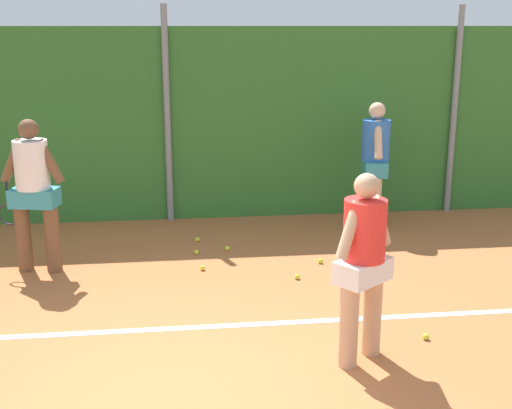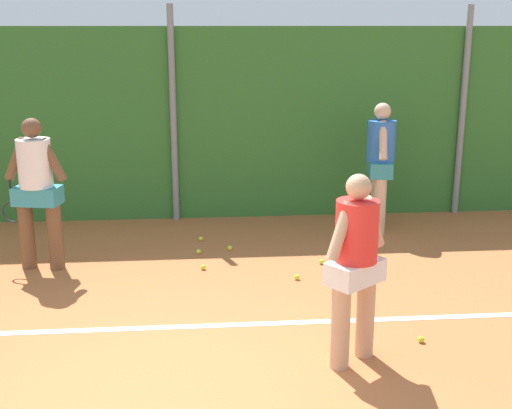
{
  "view_description": "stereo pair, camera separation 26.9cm",
  "coord_description": "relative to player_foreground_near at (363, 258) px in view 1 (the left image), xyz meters",
  "views": [
    {
      "loc": [
        0.13,
        -4.95,
        3.01
      ],
      "look_at": [
        1.06,
        2.73,
        0.91
      ],
      "focal_mm": 46.64,
      "sensor_mm": 36.0,
      "label": 1
    },
    {
      "loc": [
        0.4,
        -4.98,
        3.01
      ],
      "look_at": [
        1.06,
        2.73,
        0.91
      ],
      "focal_mm": 46.64,
      "sensor_mm": 36.0,
      "label": 2
    }
  ],
  "objects": [
    {
      "name": "tennis_ball_3",
      "position": [
        -1.35,
        2.5,
        -0.96
      ],
      "size": [
        0.07,
        0.07,
        0.07
      ],
      "primitive_type": "sphere",
      "color": "#CCDB33",
      "rests_on": "ground_plane"
    },
    {
      "name": "tennis_ball_1",
      "position": [
        0.76,
        0.3,
        -0.96
      ],
      "size": [
        0.07,
        0.07,
        0.07
      ],
      "primitive_type": "sphere",
      "color": "#CCDB33",
      "rests_on": "ground_plane"
    },
    {
      "name": "tennis_ball_6",
      "position": [
        -0.98,
        3.22,
        -0.96
      ],
      "size": [
        0.07,
        0.07,
        0.07
      ],
      "primitive_type": "sphere",
      "color": "#CCDB33",
      "rests_on": "ground_plane"
    },
    {
      "name": "player_midcourt",
      "position": [
        -3.39,
        2.74,
        0.08
      ],
      "size": [
        0.87,
        0.44,
        1.92
      ],
      "rotation": [
        0.0,
        0.0,
        2.93
      ],
      "color": "brown",
      "rests_on": "ground_plane"
    },
    {
      "name": "player_foreground_near",
      "position": [
        0.0,
        0.0,
        0.0
      ],
      "size": [
        0.63,
        0.55,
        1.77
      ],
      "rotation": [
        0.0,
        0.0,
        0.64
      ],
      "color": "tan",
      "rests_on": "ground_plane"
    },
    {
      "name": "tennis_ball_2",
      "position": [
        -0.21,
        2.05,
        -0.96
      ],
      "size": [
        0.07,
        0.07,
        0.07
      ],
      "primitive_type": "sphere",
      "color": "#CCDB33",
      "rests_on": "ground_plane"
    },
    {
      "name": "tennis_ball_7",
      "position": [
        -1.38,
        3.66,
        -0.96
      ],
      "size": [
        0.07,
        0.07,
        0.07
      ],
      "primitive_type": "sphere",
      "color": "#CCDB33",
      "rests_on": "ground_plane"
    },
    {
      "name": "tennis_ball_5",
      "position": [
        0.19,
        2.57,
        -0.96
      ],
      "size": [
        0.07,
        0.07,
        0.07
      ],
      "primitive_type": "sphere",
      "color": "#CCDB33",
      "rests_on": "ground_plane"
    },
    {
      "name": "fence_post_center",
      "position": [
        -1.76,
        4.82,
        0.66
      ],
      "size": [
        0.1,
        0.1,
        3.31
      ],
      "primitive_type": "cylinder",
      "color": "gray",
      "rests_on": "ground_plane"
    },
    {
      "name": "court_baseline_paint",
      "position": [
        -1.76,
        0.85,
        -0.99
      ],
      "size": [
        11.62,
        0.1,
        0.01
      ],
      "primitive_type": "cube",
      "color": "white",
      "rests_on": "ground_plane"
    },
    {
      "name": "tennis_ball_8",
      "position": [
        -1.41,
        3.11,
        -0.96
      ],
      "size": [
        0.07,
        0.07,
        0.07
      ],
      "primitive_type": "sphere",
      "color": "#CCDB33",
      "rests_on": "ground_plane"
    },
    {
      "name": "fence_post_right",
      "position": [
        2.83,
        4.82,
        0.66
      ],
      "size": [
        0.1,
        0.1,
        3.31
      ],
      "primitive_type": "cylinder",
      "color": "gray",
      "rests_on": "ground_plane"
    },
    {
      "name": "hedge_fence_backdrop",
      "position": [
        -1.76,
        4.99,
        0.5
      ],
      "size": [
        15.9,
        0.25,
        2.99
      ],
      "primitive_type": "cube",
      "color": "#33702D",
      "rests_on": "ground_plane"
    },
    {
      "name": "ground_plane",
      "position": [
        -1.76,
        1.12,
        -1.0
      ],
      "size": [
        24.46,
        24.46,
        0.0
      ],
      "primitive_type": "plane",
      "color": "#B76638"
    },
    {
      "name": "player_backcourt_far",
      "position": [
        1.3,
        3.98,
        0.08
      ],
      "size": [
        0.41,
        0.8,
        1.92
      ],
      "rotation": [
        0.0,
        0.0,
        4.56
      ],
      "color": "beige",
      "rests_on": "ground_plane"
    }
  ]
}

